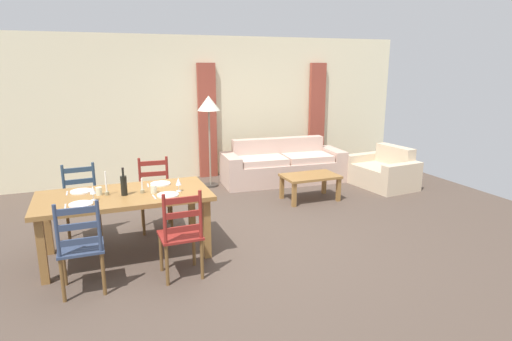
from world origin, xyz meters
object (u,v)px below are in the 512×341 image
at_px(dining_table, 125,201).
at_px(dining_chair_near_right, 181,234).
at_px(standing_lamp, 209,109).
at_px(dining_chair_near_left, 81,247).
at_px(wine_bottle, 124,185).
at_px(wine_glass_near_right, 178,182).
at_px(coffee_cup_secondary, 99,191).
at_px(coffee_table, 310,179).
at_px(coffee_cup_primary, 154,189).
at_px(dining_chair_far_right, 155,194).
at_px(wine_glass_near_left, 93,191).
at_px(armchair_upholstered, 384,173).
at_px(dining_chair_far_left, 82,203).
at_px(couch, 282,166).

xyz_separation_m(dining_table, dining_chair_near_right, (0.48, -0.75, -0.19)).
bearing_deg(standing_lamp, dining_chair_near_left, -123.70).
height_order(dining_chair_near_right, wine_bottle, wine_bottle).
height_order(wine_glass_near_right, coffee_cup_secondary, wine_glass_near_right).
distance_m(coffee_table, standing_lamp, 2.18).
distance_m(coffee_cup_primary, coffee_table, 2.97).
bearing_deg(standing_lamp, dining_chair_near_right, -110.19).
xyz_separation_m(dining_chair_near_right, wine_glass_near_right, (0.11, 0.63, 0.38)).
xyz_separation_m(dining_chair_far_right, coffee_table, (2.54, 0.36, -0.12)).
relative_size(dining_chair_near_left, wine_glass_near_left, 5.96).
height_order(wine_bottle, wine_glass_near_left, wine_bottle).
xyz_separation_m(wine_glass_near_right, armchair_upholstered, (4.06, 1.51, -0.61)).
bearing_deg(coffee_cup_secondary, dining_chair_far_right, 45.09).
xyz_separation_m(dining_chair_far_right, coffee_cup_primary, (-0.13, -0.85, 0.32)).
bearing_deg(armchair_upholstered, wine_glass_near_right, -159.62).
bearing_deg(dining_chair_far_left, couch, 24.78).
bearing_deg(dining_chair_far_left, coffee_cup_primary, -45.46).
distance_m(dining_table, standing_lamp, 3.13).
height_order(dining_table, dining_chair_near_right, dining_chair_near_right).
relative_size(wine_glass_near_right, standing_lamp, 0.10).
relative_size(dining_chair_near_right, coffee_cup_primary, 10.67).
bearing_deg(coffee_cup_secondary, dining_table, -12.73).
xyz_separation_m(coffee_cup_secondary, armchair_upholstered, (4.92, 1.33, -0.55)).
xyz_separation_m(wine_glass_near_left, coffee_table, (3.31, 1.26, -0.51)).
height_order(dining_table, couch, couch).
bearing_deg(coffee_cup_primary, armchair_upholstered, 18.72).
bearing_deg(coffee_table, wine_glass_near_right, -152.38).
height_order(dining_chair_far_right, wine_bottle, wine_bottle).
distance_m(dining_chair_far_left, armchair_upholstered, 5.18).
xyz_separation_m(dining_chair_far_left, standing_lamp, (2.16, 1.81, 0.93)).
bearing_deg(wine_glass_near_right, couch, 45.22).
bearing_deg(dining_chair_far_right, dining_chair_far_left, -176.95).
xyz_separation_m(dining_table, dining_chair_far_right, (0.45, 0.77, -0.19)).
xyz_separation_m(wine_bottle, coffee_cup_primary, (0.32, -0.03, -0.07)).
xyz_separation_m(dining_chair_far_right, wine_glass_near_left, (-0.77, -0.90, 0.38)).
distance_m(dining_chair_near_right, coffee_cup_secondary, 1.15).
height_order(wine_bottle, armchair_upholstered, wine_bottle).
height_order(dining_chair_far_left, coffee_table, dining_chair_far_left).
bearing_deg(wine_glass_near_right, wine_bottle, 173.58).
relative_size(dining_chair_near_left, wine_glass_near_right, 5.96).
height_order(wine_glass_near_right, couch, wine_glass_near_right).
bearing_deg(coffee_cup_primary, dining_chair_far_left, 134.54).
relative_size(dining_chair_near_right, armchair_upholstered, 0.78).
bearing_deg(armchair_upholstered, couch, 149.28).
xyz_separation_m(armchair_upholstered, standing_lamp, (-2.97, 1.14, 1.16)).
xyz_separation_m(wine_glass_near_right, coffee_cup_secondary, (-0.86, 0.18, -0.07)).
distance_m(wine_bottle, coffee_cup_primary, 0.33).
distance_m(dining_table, wine_glass_near_right, 0.64).
xyz_separation_m(dining_table, wine_glass_near_right, (0.60, -0.12, 0.20)).
relative_size(dining_chair_far_left, wine_glass_near_left, 5.96).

